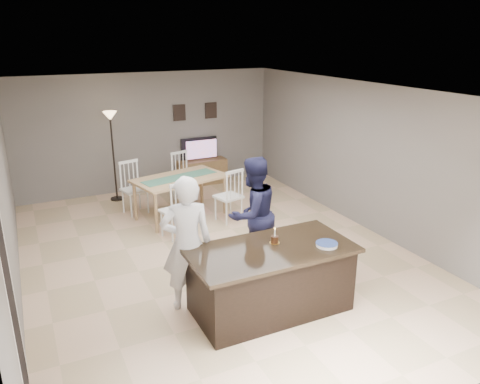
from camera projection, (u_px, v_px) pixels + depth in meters
name	position (u px, v px, depth m)	size (l,w,h in m)	color
floor	(217.00, 255.00, 7.82)	(8.00, 8.00, 0.00)	#D7AE8A
room_shell	(216.00, 158.00, 7.28)	(8.00, 8.00, 8.00)	slate
kitchen_island	(271.00, 279.00, 6.14)	(2.15, 1.10, 0.90)	black
tv_console	(202.00, 172.00, 11.44)	(1.20, 0.40, 0.60)	brown
television	(200.00, 149.00, 11.31)	(0.91, 0.12, 0.53)	black
tv_screen_glow	(202.00, 149.00, 11.24)	(0.78, 0.78, 0.00)	#E04C18
picture_frames	(195.00, 112.00, 11.12)	(1.10, 0.02, 0.38)	black
doorway	(11.00, 296.00, 4.23)	(0.00, 2.10, 2.65)	black
woman	(187.00, 244.00, 6.07)	(0.67, 0.44, 1.84)	silver
man	(253.00, 214.00, 7.12)	(0.87, 0.68, 1.80)	#191937
birthday_cake	(275.00, 239.00, 6.13)	(0.14, 0.14, 0.21)	gold
plate_stack	(327.00, 244.00, 6.05)	(0.29, 0.29, 0.04)	white
dining_table	(180.00, 184.00, 9.24)	(2.10, 2.33, 1.08)	tan
floor_lamp	(111.00, 132.00, 9.95)	(0.29, 0.29, 1.96)	black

